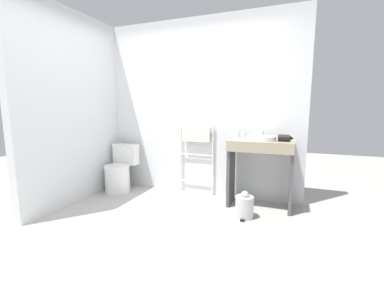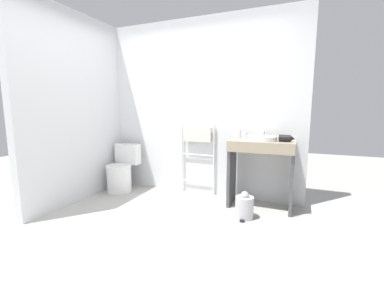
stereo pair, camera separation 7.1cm
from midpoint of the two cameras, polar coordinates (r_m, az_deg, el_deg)
name	(u,v)px [view 1 (the left image)]	position (r m, az deg, el deg)	size (l,w,h in m)	color
ground_plane	(148,234)	(2.86, -10.39, -18.47)	(12.00, 12.00, 0.00)	#B2AFA8
wall_back	(198,109)	(3.91, 0.76, 8.61)	(3.08, 0.12, 2.59)	silver
wall_side	(82,109)	(4.05, -23.69, 7.89)	(0.12, 2.14, 2.59)	silver
toilet	(120,172)	(4.23, -16.24, -5.31)	(0.41, 0.52, 0.74)	white
towel_radiator	(196,143)	(3.83, 0.43, 1.08)	(0.54, 0.06, 1.06)	white
vanity_counter	(260,164)	(3.45, 14.35, -3.51)	(0.81, 0.45, 0.90)	gray
sink_basin	(261,138)	(3.39, 14.49, 2.06)	(0.37, 0.37, 0.06)	white
faucet	(263,133)	(3.58, 14.88, 3.10)	(0.02, 0.10, 0.11)	silver
cup_near_wall	(238,134)	(3.60, 9.55, 2.88)	(0.07, 0.07, 0.10)	white
cup_near_edge	(244,135)	(3.56, 10.88, 2.70)	(0.07, 0.07, 0.09)	white
hair_dryer	(285,138)	(3.38, 19.32, 2.03)	(0.19, 0.19, 0.09)	black
trash_bin	(244,206)	(3.21, 10.95, -12.68)	(0.22, 0.25, 0.33)	#B7B7BC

